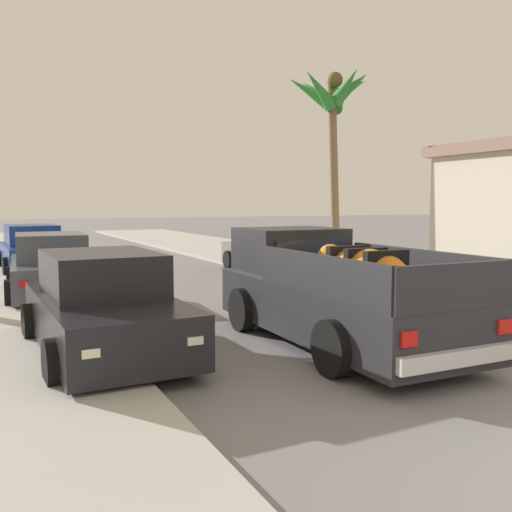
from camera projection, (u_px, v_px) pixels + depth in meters
The scene contains 9 objects.
sidewalk_right at pixel (362, 274), 17.33m from camera, with size 5.29×60.00×0.12m, color #B2AFA8.
curb_left at pixel (2, 299), 12.85m from camera, with size 0.16×60.00×0.10m, color silver.
curb_right at pixel (328, 277), 16.78m from camera, with size 0.16×60.00×0.10m, color silver.
pickup_truck at pixel (332, 292), 9.07m from camera, with size 2.29×5.25×1.80m.
car_left_near at pixel (51, 268), 13.40m from camera, with size 2.20×4.33×1.54m.
car_right_near at pixel (32, 250), 18.38m from camera, with size 2.15×4.32×1.54m.
car_left_mid at pixel (103, 307), 8.32m from camera, with size 2.11×4.30×1.54m.
car_right_mid at pixel (269, 251), 18.09m from camera, with size 2.19×4.33×1.54m.
palm_tree_right_mid at pixel (333, 103), 22.06m from camera, with size 3.41×3.40×7.41m.
Camera 1 is at (-4.84, -1.97, 2.27)m, focal length 39.30 mm.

